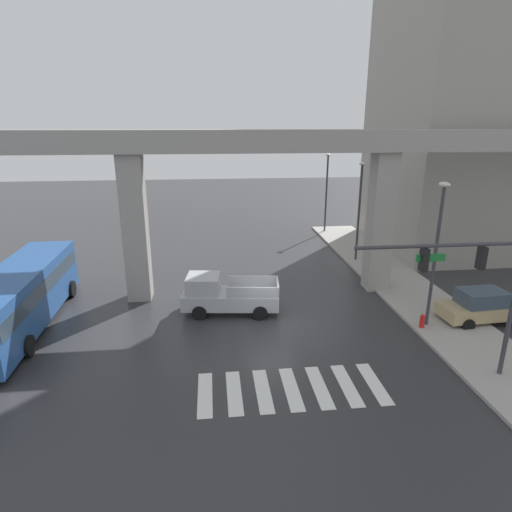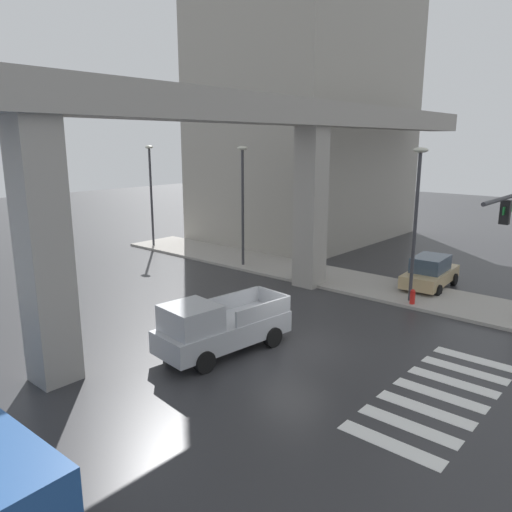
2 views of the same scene
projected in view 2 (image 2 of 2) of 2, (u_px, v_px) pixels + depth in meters
name	position (u px, v px, depth m)	size (l,w,h in m)	color
ground_plane	(292.00, 346.00, 18.50)	(120.00, 120.00, 0.00)	#2D2D30
crosswalk_stripes	(440.00, 395.00, 14.93)	(7.15, 2.80, 0.01)	silver
elevated_overpass	(210.00, 131.00, 19.39)	(48.92, 1.83, 9.45)	#9E9991
sidewalk_east	(362.00, 284.00, 26.31)	(4.00, 36.00, 0.15)	#9E9991
pickup_truck	(218.00, 328.00, 17.67)	(5.28, 2.52, 2.08)	#A8AAAF
sedan_tan	(430.00, 272.00, 25.64)	(4.40, 2.16, 1.72)	tan
street_lamp_near_corner	(416.00, 208.00, 22.37)	(0.44, 0.70, 7.24)	#38383D
street_lamp_mid_block	(243.00, 192.00, 29.19)	(0.44, 0.70, 7.24)	#38383D
street_lamp_far_north	(151.00, 184.00, 34.80)	(0.44, 0.70, 7.24)	#38383D
fire_hydrant	(412.00, 298.00, 22.82)	(0.24, 0.24, 0.85)	red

